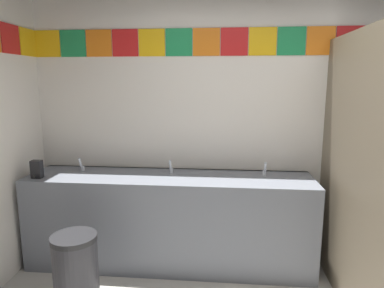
% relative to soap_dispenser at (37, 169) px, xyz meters
% --- Properties ---
extents(wall_back, '(4.35, 0.09, 2.65)m').
position_rel_soap_dispenser_xyz_m(wall_back, '(1.99, 0.50, 0.40)').
color(wall_back, silver).
rests_on(wall_back, ground_plane).
extents(vanity_counter, '(2.60, 0.58, 0.85)m').
position_rel_soap_dispenser_xyz_m(vanity_counter, '(1.17, 0.17, -0.50)').
color(vanity_counter, slate).
rests_on(vanity_counter, ground_plane).
extents(faucet_left, '(0.04, 0.10, 0.14)m').
position_rel_soap_dispenser_xyz_m(faucet_left, '(0.30, 0.26, -0.03)').
color(faucet_left, silver).
rests_on(faucet_left, vanity_counter).
extents(faucet_center, '(0.04, 0.10, 0.14)m').
position_rel_soap_dispenser_xyz_m(faucet_center, '(1.17, 0.26, -0.03)').
color(faucet_center, silver).
rests_on(faucet_center, vanity_counter).
extents(faucet_right, '(0.04, 0.10, 0.14)m').
position_rel_soap_dispenser_xyz_m(faucet_right, '(2.03, 0.26, -0.03)').
color(faucet_right, silver).
rests_on(faucet_right, vanity_counter).
extents(soap_dispenser, '(0.09, 0.09, 0.16)m').
position_rel_soap_dispenser_xyz_m(soap_dispenser, '(0.00, 0.00, 0.00)').
color(soap_dispenser, black).
rests_on(soap_dispenser, vanity_counter).
extents(trash_bin, '(0.34, 0.34, 0.59)m').
position_rel_soap_dispenser_xyz_m(trash_bin, '(0.57, -0.55, -0.64)').
color(trash_bin, '#333338').
rests_on(trash_bin, ground_plane).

